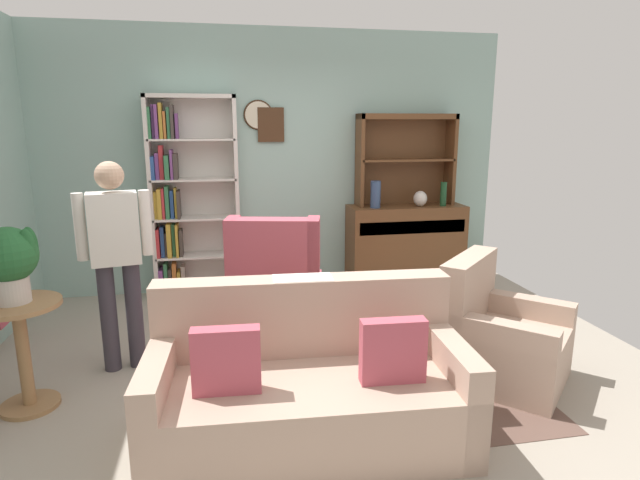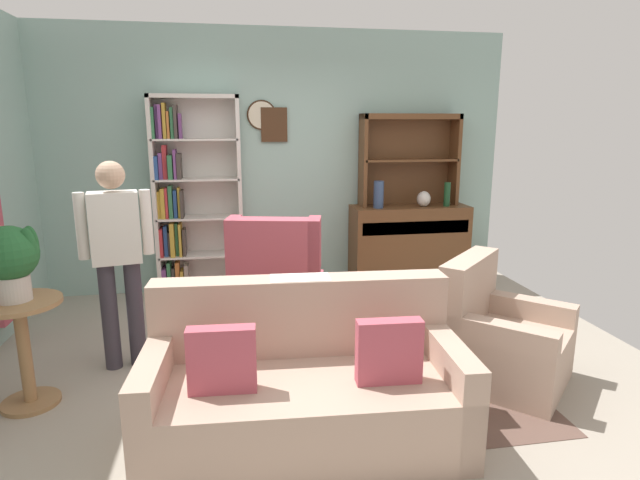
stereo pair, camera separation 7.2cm
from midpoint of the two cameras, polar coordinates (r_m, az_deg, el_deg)
ground_plane at (r=4.05m, az=-0.42°, el=-14.06°), size 5.40×4.60×0.02m
wall_back at (r=5.74m, az=-3.98°, el=8.60°), size 5.00×0.09×2.80m
area_rug at (r=3.82m, az=3.43°, el=-15.61°), size 2.55×1.73×0.01m
bookshelf at (r=5.58m, az=-13.84°, el=4.36°), size 0.90×0.30×2.10m
sideboard at (r=5.93m, az=10.10°, el=-0.20°), size 1.30×0.45×0.92m
sideboard_hutch at (r=5.89m, az=10.14°, el=10.05°), size 1.10×0.26×1.00m
vase_tall at (r=5.63m, az=6.85°, el=5.00°), size 0.11×0.11×0.29m
vase_round at (r=5.82m, az=11.72°, el=4.47°), size 0.15×0.15×0.17m
bottle_wine at (r=5.90m, az=14.18°, el=4.92°), size 0.07×0.07×0.27m
couch_floral at (r=3.12m, az=-1.03°, el=-16.04°), size 1.85×0.95×0.90m
armchair_floral at (r=3.99m, az=19.76°, el=-10.53°), size 1.08×1.08×0.88m
wingback_chair at (r=4.63m, az=-4.26°, el=-5.31°), size 0.94×0.95×1.05m
plant_stand at (r=3.88m, az=-29.47°, el=-9.74°), size 0.52×0.52×0.72m
potted_plant_large at (r=3.73m, az=-30.60°, el=-1.64°), size 0.35×0.35×0.48m
person_reading at (r=4.04m, az=-21.01°, el=-1.11°), size 0.53×0.26×1.56m
coffee_table at (r=3.96m, az=-1.26°, el=-8.91°), size 0.80×0.50×0.42m
book_stack at (r=3.86m, az=-1.47°, el=-7.71°), size 0.20×0.14×0.09m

